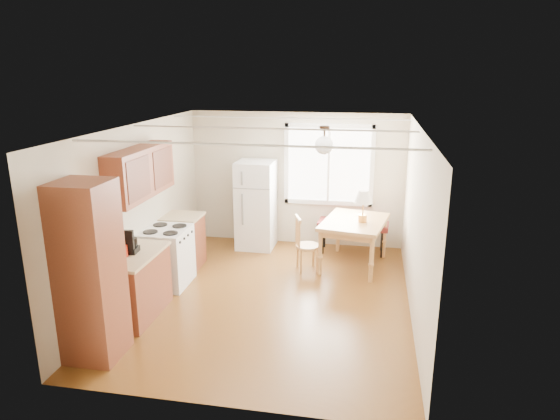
% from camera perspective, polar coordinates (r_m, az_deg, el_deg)
% --- Properties ---
extents(room_shell, '(4.60, 5.60, 2.62)m').
position_cam_1_polar(room_shell, '(7.02, -1.15, -0.78)').
color(room_shell, '#522E11').
rests_on(room_shell, ground).
extents(kitchen_run, '(0.65, 3.40, 2.20)m').
position_cam_1_polar(kitchen_run, '(7.12, -15.88, -4.63)').
color(kitchen_run, brown).
rests_on(kitchen_run, ground).
extents(window_unit, '(1.64, 0.05, 1.51)m').
position_cam_1_polar(window_unit, '(9.25, 5.59, 5.15)').
color(window_unit, white).
rests_on(window_unit, room_shell).
extents(pendant_light, '(0.26, 0.26, 0.40)m').
position_cam_1_polar(pendant_light, '(7.09, 5.06, 7.50)').
color(pendant_light, '#312016').
rests_on(pendant_light, room_shell).
extents(refrigerator, '(0.68, 0.71, 1.64)m').
position_cam_1_polar(refrigerator, '(9.27, -2.76, 0.60)').
color(refrigerator, white).
rests_on(refrigerator, ground).
extents(bench, '(1.29, 0.54, 0.58)m').
position_cam_1_polar(bench, '(9.15, 8.35, -1.74)').
color(bench, maroon).
rests_on(bench, ground).
extents(dining_table, '(1.20, 1.46, 0.81)m').
position_cam_1_polar(dining_table, '(8.46, 8.49, -1.84)').
color(dining_table, '#B07D43').
rests_on(dining_table, ground).
extents(chair, '(0.45, 0.44, 0.92)m').
position_cam_1_polar(chair, '(8.27, 2.59, -3.48)').
color(chair, '#B07D43').
rests_on(chair, ground).
extents(table_lamp, '(0.31, 0.31, 0.53)m').
position_cam_1_polar(table_lamp, '(8.27, 9.51, 1.22)').
color(table_lamp, '#C2893E').
rests_on(table_lamp, dining_table).
extents(coffee_maker, '(0.19, 0.23, 0.34)m').
position_cam_1_polar(coffee_maker, '(6.90, -16.75, -3.77)').
color(coffee_maker, black).
rests_on(coffee_maker, kitchen_run).
extents(kettle, '(0.11, 0.11, 0.21)m').
position_cam_1_polar(kettle, '(6.80, -17.47, -4.44)').
color(kettle, red).
rests_on(kettle, kitchen_run).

